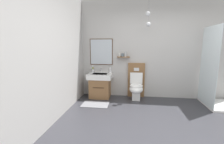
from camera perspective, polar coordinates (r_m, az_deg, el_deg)
ground_plane at (r=3.08m, az=19.09°, el=-20.92°), size 5.63×5.27×0.10m
wall_back at (r=4.61m, az=15.16°, el=7.93°), size 4.43×0.45×2.76m
wall_left at (r=3.04m, az=-23.31°, el=6.75°), size 0.12×4.07×2.76m
bath_mat at (r=4.08m, az=-6.15°, el=-11.77°), size 0.68×0.44×0.01m
vanity_sink_left at (r=4.53m, az=-4.38°, el=-4.65°), size 0.68×0.52×0.70m
tap_on_left_sink at (r=4.64m, az=-3.94°, el=0.70°), size 0.03×0.13×0.11m
toilet at (r=4.46m, az=8.87°, el=-4.96°), size 0.48×0.62×1.00m
toothbrush_cup at (r=4.69m, az=-7.09°, el=0.58°), size 0.07×0.07×0.21m
soap_dispenser at (r=4.59m, az=-0.63°, el=0.71°), size 0.06×0.06×0.18m
shower_tray at (r=4.63m, az=34.20°, el=-5.32°), size 0.87×0.88×1.95m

